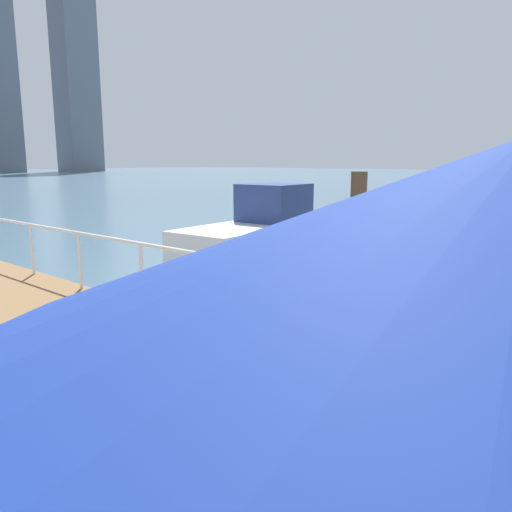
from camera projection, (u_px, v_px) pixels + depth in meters
ground_plane at (47, 245)px, 16.64m from camera, size 300.00×300.00×0.00m
floating_dock at (439, 284)px, 11.02m from camera, size 12.65×2.00×0.18m
boardwalk_railing at (279, 283)px, 6.22m from camera, size 0.06×24.43×1.08m
dock_piling_0 at (385, 214)px, 18.93m from camera, size 0.32×0.32×1.53m
dock_piling_3 at (357, 229)px, 11.15m from camera, size 0.36×0.36×2.52m
moored_boat_2 at (260, 241)px, 12.38m from camera, size 4.72×2.09×2.18m
skyline_tower_7 at (74, 47)px, 126.01m from camera, size 9.38×7.82×62.15m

